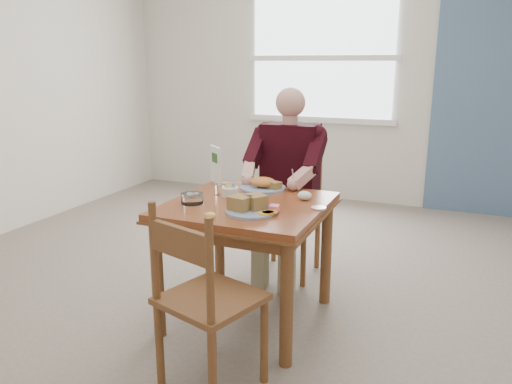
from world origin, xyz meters
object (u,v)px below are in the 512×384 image
at_px(chair_near, 204,300).
at_px(far_plate, 264,185).
at_px(near_plate, 250,206).
at_px(diner, 287,170).
at_px(table, 247,220).
at_px(chair_far, 290,211).

height_order(chair_near, far_plate, chair_near).
bearing_deg(near_plate, diner, 96.22).
bearing_deg(table, diner, 90.00).
xyz_separation_m(near_plate, far_plate, (-0.12, 0.51, -0.00)).
xyz_separation_m(chair_near, far_plate, (-0.12, 1.06, 0.30)).
xyz_separation_m(chair_far, far_plate, (-0.03, -0.47, 0.30)).
xyz_separation_m(diner, far_plate, (-0.03, -0.38, -0.03)).
distance_m(chair_far, diner, 0.34).
bearing_deg(near_plate, chair_near, -89.78).
relative_size(chair_far, far_plate, 2.45).
relative_size(chair_far, near_plate, 2.68).
distance_m(diner, far_plate, 0.38).
bearing_deg(chair_far, chair_near, -86.31).
distance_m(table, chair_far, 0.81).
bearing_deg(chair_far, table, -90.00).
bearing_deg(diner, chair_near, -86.08).
height_order(diner, near_plate, diner).
height_order(table, chair_near, chair_near).
relative_size(chair_near, far_plate, 2.45).
height_order(diner, far_plate, diner).
bearing_deg(near_plate, far_plate, 103.57).
relative_size(chair_near, diner, 0.69).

